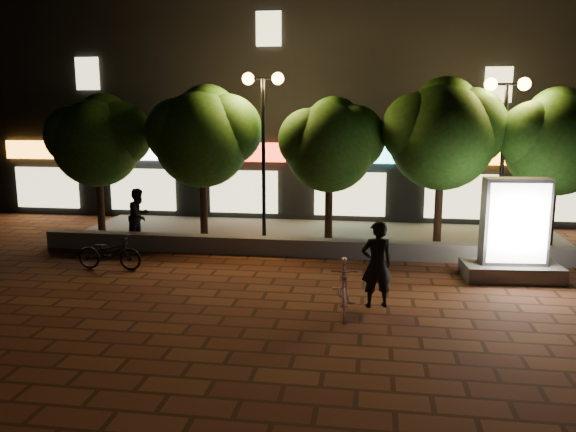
% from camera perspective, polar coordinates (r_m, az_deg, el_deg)
% --- Properties ---
extents(ground, '(80.00, 80.00, 0.00)m').
position_cam_1_polar(ground, '(12.88, -0.14, -8.43)').
color(ground, '#5B311C').
rests_on(ground, ground).
extents(retaining_wall, '(16.00, 0.45, 0.50)m').
position_cam_1_polar(retaining_wall, '(16.62, 1.93, -3.13)').
color(retaining_wall, '#66635E').
rests_on(retaining_wall, ground).
extents(sidewalk, '(16.00, 5.00, 0.08)m').
position_cam_1_polar(sidewalk, '(19.09, 2.78, -1.97)').
color(sidewalk, '#66635E').
rests_on(sidewalk, ground).
extents(building_block, '(28.00, 8.12, 11.30)m').
position_cam_1_polar(building_block, '(25.10, 4.39, 12.44)').
color(building_block, black).
rests_on(building_block, ground).
extents(tree_far_left, '(3.36, 2.80, 4.63)m').
position_cam_1_polar(tree_far_left, '(19.59, -18.29, 7.45)').
color(tree_far_left, black).
rests_on(tree_far_left, sidewalk).
extents(tree_left, '(3.60, 3.00, 4.89)m').
position_cam_1_polar(tree_left, '(18.29, -8.36, 8.15)').
color(tree_left, black).
rests_on(tree_left, sidewalk).
extents(tree_mid, '(3.24, 2.70, 4.50)m').
position_cam_1_polar(tree_mid, '(17.57, 4.34, 7.39)').
color(tree_mid, black).
rests_on(tree_mid, sidewalk).
extents(tree_right, '(3.72, 3.10, 5.07)m').
position_cam_1_polar(tree_right, '(17.63, 15.25, 8.19)').
color(tree_right, black).
rests_on(tree_right, sidewalk).
extents(tree_far_right, '(3.48, 2.90, 4.76)m').
position_cam_1_polar(tree_far_right, '(18.28, 25.29, 7.01)').
color(tree_far_right, black).
rests_on(tree_far_right, sidewalk).
extents(street_lamp_left, '(1.26, 0.36, 5.18)m').
position_cam_1_polar(street_lamp_left, '(17.55, -2.48, 10.06)').
color(street_lamp_left, black).
rests_on(street_lamp_left, sidewalk).
extents(street_lamp_right, '(1.26, 0.36, 4.98)m').
position_cam_1_polar(street_lamp_right, '(17.62, 20.78, 8.95)').
color(street_lamp_right, black).
rests_on(street_lamp_right, sidewalk).
extents(ad_kiosk, '(2.44, 1.36, 2.55)m').
position_cam_1_polar(ad_kiosk, '(15.27, 21.51, -2.13)').
color(ad_kiosk, '#66635E').
rests_on(ad_kiosk, ground).
extents(scooter_pink, '(0.63, 1.87, 1.11)m').
position_cam_1_polar(scooter_pink, '(12.03, 5.58, -7.12)').
color(scooter_pink, '#BE7EA1').
rests_on(scooter_pink, ground).
extents(rider, '(0.79, 0.63, 1.89)m').
position_cam_1_polar(rider, '(12.40, 8.83, -4.76)').
color(rider, black).
rests_on(rider, ground).
extents(scooter_parked, '(1.75, 0.61, 0.92)m').
position_cam_1_polar(scooter_parked, '(15.90, -17.33, -3.49)').
color(scooter_parked, black).
rests_on(scooter_parked, ground).
extents(pedestrian, '(0.86, 0.99, 1.72)m').
position_cam_1_polar(pedestrian, '(18.30, -14.59, 0.02)').
color(pedestrian, black).
rests_on(pedestrian, sidewalk).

